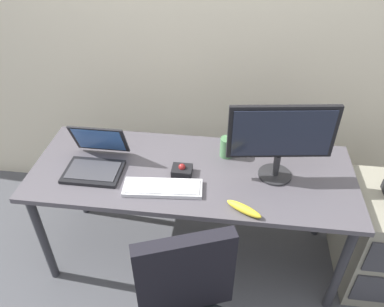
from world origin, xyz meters
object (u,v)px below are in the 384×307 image
Objects in this scene: banana at (244,209)px; coffee_mug at (227,147)px; file_cabinet at (382,238)px; laptop at (96,160)px; keyboard at (163,188)px; monitor_main at (281,137)px; trackball_mouse at (182,170)px.

coffee_mug is at bearing 103.39° from banana.
banana is (-0.84, -0.27, 0.41)m from file_cabinet.
file_cabinet is 5.37× the size of coffee_mug.
coffee_mug is at bearing 15.21° from laptop.
banana is (0.42, -0.11, 0.01)m from keyboard.
banana is at bearing -76.61° from coffee_mug.
file_cabinet is 3.39× the size of banana.
banana is at bearing -119.15° from monitor_main.
keyboard is 3.82× the size of trackball_mouse.
laptop is 0.48m from trackball_mouse.
file_cabinet is 0.97m from banana.
keyboard is 0.46m from coffee_mug.
coffee_mug is (-0.94, 0.18, 0.45)m from file_cabinet.
banana is at bearing -16.64° from laptop.
keyboard reaches higher than file_cabinet.
laptop is (-0.99, -0.05, -0.21)m from monitor_main.
monitor_main is at bearing 60.85° from banana.
coffee_mug reaches higher than keyboard.
laptop is 2.61× the size of coffee_mug.
monitor_main reaches higher than coffee_mug.
monitor_main is at bearing 5.11° from trackball_mouse.
coffee_mug reaches higher than trackball_mouse.
monitor_main is 4.54× the size of coffee_mug.
file_cabinet is at bearing -10.56° from coffee_mug.
laptop reaches higher than trackball_mouse.
banana is (0.82, -0.25, -0.03)m from laptop.
monitor_main is 2.87× the size of banana.
file_cabinet is 1.18× the size of monitor_main.
banana reaches higher than file_cabinet.
laptop reaches higher than coffee_mug.
trackball_mouse is (0.48, 0.00, -0.03)m from laptop.
coffee_mug is (0.23, 0.19, 0.04)m from trackball_mouse.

